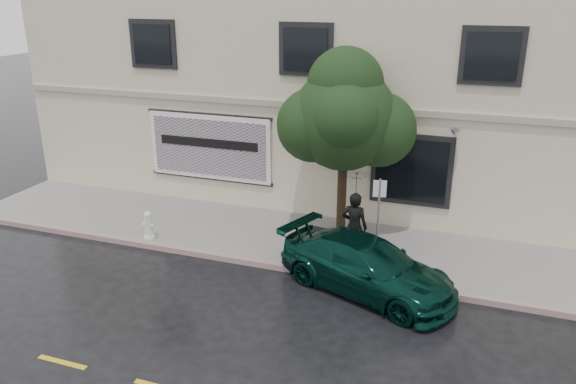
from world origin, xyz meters
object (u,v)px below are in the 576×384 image
(car, at_px, (367,266))
(fire_hydrant, at_px, (149,225))
(pedestrian, at_px, (354,227))
(street_tree, at_px, (344,119))

(car, bearing_deg, fire_hydrant, 105.88)
(pedestrian, bearing_deg, fire_hydrant, 9.84)
(street_tree, distance_m, fire_hydrant, 6.22)
(street_tree, bearing_deg, pedestrian, -64.38)
(car, xyz_separation_m, pedestrian, (-0.60, 1.20, 0.44))
(car, relative_size, street_tree, 0.92)
(car, distance_m, fire_hydrant, 6.39)
(car, bearing_deg, street_tree, 47.35)
(car, distance_m, pedestrian, 1.41)
(street_tree, relative_size, fire_hydrant, 5.90)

